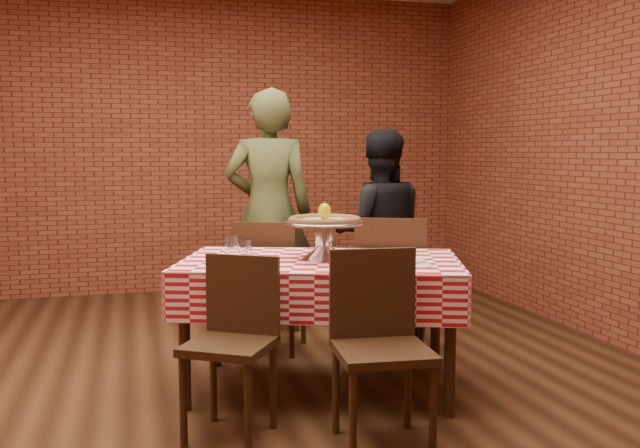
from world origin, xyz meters
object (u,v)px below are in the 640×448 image
Objects in this scene: water_glass_left at (245,251)px; water_glass_right at (232,246)px; chair_near_left at (229,350)px; chair_far_right at (392,285)px; diner_black at (379,232)px; pizza at (325,221)px; condiment_caddy at (326,241)px; chair_near_right at (383,351)px; table at (321,325)px; pizza_stand at (325,241)px; diner_olive at (269,211)px; chair_far_left at (272,285)px.

water_glass_left is 0.22m from water_glass_right.
water_glass_right is 0.14× the size of chair_near_left.
water_glass_left is 0.13× the size of chair_far_right.
chair_far_right is at bearing 15.94° from water_glass_right.
water_glass_left is at bearing 54.87° from diner_black.
pizza is 0.29m from condiment_caddy.
diner_black is (0.68, 1.93, 0.31)m from chair_near_right.
diner_black is at bearing 82.40° from chair_near_left.
chair_near_right is (0.04, -0.85, -0.52)m from pizza.
pizza is 2.86× the size of condiment_caddy.
pizza_stand is (0.03, 0.01, 0.49)m from table.
table is 0.84× the size of diner_olive.
diner_black is (1.18, 1.07, -0.06)m from water_glass_left.
chair_far_right reaches higher than condiment_caddy.
chair_far_left is at bearing 98.98° from pizza.
chair_near_right is at bearing -61.03° from condiment_caddy.
pizza is 0.99m from chair_near_right.
chair_near_left is 1.67m from chair_far_right.
chair_near_left is at bearing 65.69° from chair_far_right.
chair_far_right is (0.65, 0.56, 0.10)m from table.
chair_near_right is 1.72m from chair_far_left.
pizza is 0.44× the size of chair_far_right.
condiment_caddy is (0.07, 0.24, -0.14)m from pizza.
pizza_stand is 0.26× the size of diner_olive.
table is at bearing 74.28° from chair_near_left.
chair_far_left is (-0.14, 0.87, -0.41)m from pizza_stand.
chair_far_left is 0.59× the size of diner_black.
water_glass_right is at bearing 154.83° from pizza_stand.
pizza is 0.23× the size of diner_olive.
condiment_caddy is at bearing 134.55° from chair_far_left.
diner_black reaches higher than condiment_caddy.
diner_black is (0.86, 0.22, 0.31)m from chair_far_left.
chair_far_left is at bearing 60.39° from water_glass_right.
diner_black is (1.35, 1.65, 0.33)m from chair_near_left.
diner_olive is (-0.68, 0.85, 0.44)m from chair_far_right.
chair_near_left is 0.56× the size of diner_black.
chair_near_right is (0.04, -0.85, -0.41)m from pizza_stand.
pizza is at bearing 104.37° from diner_olive.
condiment_caddy is at bearing 65.27° from diner_black.
pizza is 1.00m from chair_near_left.
pizza is 1.40m from diner_olive.
chair_near_right is 2.07m from diner_black.
pizza is at bearing 69.06° from diner_black.
table is at bearing -162.06° from pizza_stand.
pizza is 0.46× the size of chair_near_right.
water_glass_right is at bearing -149.24° from condiment_caddy.
pizza_stand is 0.25m from condiment_caddy.
diner_black is (0.72, 1.09, -0.21)m from pizza.
pizza_stand is 3.80× the size of water_glass_right.
chair_near_right is (0.67, -0.28, 0.02)m from chair_near_left.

